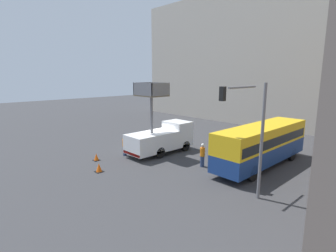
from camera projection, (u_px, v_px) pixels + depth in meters
name	position (u px, v px, depth m)	size (l,w,h in m)	color
ground_plane	(160.00, 150.00, 25.15)	(120.00, 120.00, 0.00)	#38383A
building_backdrop_far	(274.00, 58.00, 38.31)	(44.00, 10.00, 19.23)	#BCB2A3
utility_truck	(162.00, 137.00, 24.11)	(2.54, 6.46, 6.48)	white
city_bus	(262.00, 142.00, 20.50)	(2.48, 10.43, 3.27)	navy
traffic_light_pole	(248.00, 121.00, 15.24)	(3.04, 2.79, 6.72)	slate
road_worker_near_truck	(125.00, 145.00, 23.40)	(0.38, 0.38, 1.87)	navy
road_worker_directing	(202.00, 155.00, 20.53)	(0.38, 0.38, 1.89)	navy
traffic_cone_near_truck	(96.00, 157.00, 22.15)	(0.53, 0.53, 0.61)	black
traffic_cone_mid_road	(99.00, 168.00, 19.53)	(0.58, 0.58, 0.66)	black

